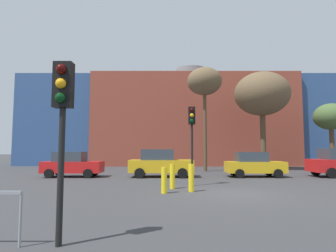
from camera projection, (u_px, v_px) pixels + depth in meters
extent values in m
plane|color=#38383A|center=(232.00, 193.00, 11.72)|extent=(200.00, 200.00, 0.00)
cube|color=brown|center=(192.00, 123.00, 37.32)|extent=(23.46, 12.80, 10.56)
cube|color=#2D4C7F|center=(70.00, 124.00, 37.34)|extent=(8.73, 11.52, 10.49)
cube|color=#2D4C7F|center=(314.00, 124.00, 37.30)|extent=(8.73, 11.52, 10.49)
cylinder|color=slate|center=(191.00, 77.00, 37.85)|extent=(4.00, 4.00, 2.00)
cube|color=red|center=(73.00, 167.00, 18.87)|extent=(3.85, 1.65, 0.73)
cube|color=#333D47|center=(70.00, 157.00, 18.93)|extent=(1.93, 1.47, 0.64)
cylinder|color=black|center=(95.00, 172.00, 19.68)|extent=(0.59, 0.20, 0.59)
cylinder|color=black|center=(88.00, 174.00, 18.00)|extent=(0.59, 0.20, 0.59)
cylinder|color=black|center=(60.00, 172.00, 19.69)|extent=(0.59, 0.20, 0.59)
cylinder|color=black|center=(49.00, 174.00, 18.00)|extent=(0.59, 0.20, 0.59)
cube|color=gold|center=(162.00, 166.00, 18.87)|extent=(4.24, 1.82, 0.81)
cube|color=#333D47|center=(158.00, 155.00, 18.94)|extent=(2.12, 1.62, 0.71)
cylinder|color=black|center=(182.00, 171.00, 19.76)|extent=(0.65, 0.22, 0.65)
cylinder|color=black|center=(183.00, 173.00, 17.91)|extent=(0.65, 0.22, 0.65)
cylinder|color=black|center=(143.00, 171.00, 19.76)|extent=(0.65, 0.22, 0.65)
cylinder|color=black|center=(140.00, 173.00, 17.91)|extent=(0.65, 0.22, 0.65)
cube|color=gold|center=(255.00, 167.00, 18.86)|extent=(3.81, 1.63, 0.73)
cube|color=#333D47|center=(251.00, 157.00, 18.92)|extent=(1.91, 1.45, 0.64)
cylinder|color=black|center=(269.00, 172.00, 19.66)|extent=(0.58, 0.20, 0.58)
cylinder|color=black|center=(279.00, 174.00, 17.99)|extent=(0.58, 0.20, 0.58)
cylinder|color=black|center=(234.00, 172.00, 19.66)|extent=(0.58, 0.20, 0.58)
cylinder|color=black|center=(240.00, 174.00, 17.99)|extent=(0.58, 0.20, 0.58)
cylinder|color=black|center=(316.00, 171.00, 19.78)|extent=(0.67, 0.23, 0.67)
cylinder|color=black|center=(332.00, 173.00, 17.87)|extent=(0.67, 0.23, 0.67)
cylinder|color=black|center=(61.00, 176.00, 5.41)|extent=(0.12, 0.12, 2.62)
cube|color=black|center=(64.00, 85.00, 5.55)|extent=(0.36, 0.24, 0.90)
sphere|color=#3C0605|center=(62.00, 69.00, 5.44)|extent=(0.20, 0.20, 0.20)
sphere|color=#F2A514|center=(61.00, 83.00, 5.42)|extent=(0.20, 0.20, 0.20)
sphere|color=black|center=(61.00, 98.00, 5.39)|extent=(0.20, 0.20, 0.20)
cylinder|color=black|center=(192.00, 155.00, 14.34)|extent=(0.12, 0.12, 3.10)
cube|color=black|center=(192.00, 116.00, 14.51)|extent=(0.38, 0.26, 0.90)
sphere|color=#3C0605|center=(192.00, 110.00, 14.40)|extent=(0.20, 0.20, 0.20)
sphere|color=#F2A514|center=(192.00, 115.00, 14.37)|extent=(0.20, 0.20, 0.20)
sphere|color=black|center=(192.00, 121.00, 14.35)|extent=(0.20, 0.20, 0.20)
cylinder|color=brown|center=(264.00, 139.00, 25.51)|extent=(0.48, 0.48, 5.54)
ellipsoid|color=brown|center=(262.00, 94.00, 25.86)|extent=(4.98, 4.98, 3.99)
cylinder|color=brown|center=(333.00, 147.00, 26.52)|extent=(0.43, 0.43, 4.08)
ellipsoid|color=#476033|center=(331.00, 117.00, 26.76)|extent=(3.12, 3.12, 2.50)
cylinder|color=brown|center=(205.00, 130.00, 24.10)|extent=(0.29, 0.29, 6.90)
ellipsoid|color=brown|center=(205.00, 81.00, 24.46)|extent=(2.99, 2.99, 2.39)
cylinder|color=yellow|center=(173.00, 176.00, 13.15)|extent=(0.24, 0.24, 1.14)
cylinder|color=yellow|center=(165.00, 180.00, 11.76)|extent=(0.24, 0.24, 1.08)
cylinder|color=yellow|center=(192.00, 178.00, 12.24)|extent=(0.24, 0.24, 1.18)
cylinder|color=gray|center=(21.00, 220.00, 5.28)|extent=(0.05, 0.05, 1.00)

